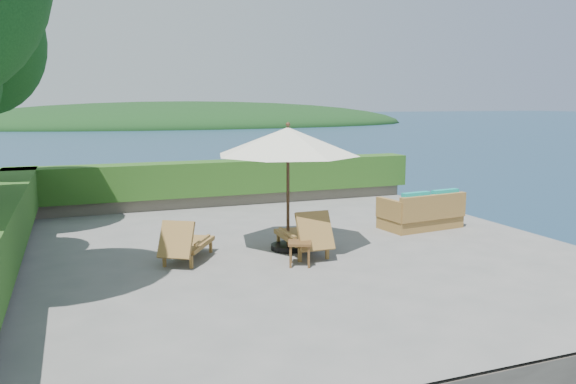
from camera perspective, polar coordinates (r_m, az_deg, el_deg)
name	(u,v)px	position (r m, az deg, el deg)	size (l,w,h in m)	color
ground	(288,249)	(12.10, 0.03, -5.79)	(12.00, 12.00, 0.00)	gray
foundation	(288,317)	(12.59, 0.03, -12.63)	(12.00, 12.00, 3.00)	#5B5348
ocean	(288,379)	(13.20, 0.03, -18.48)	(600.00, 600.00, 0.00)	#18324C
offshore_island	(189,125)	(153.84, -10.04, 6.72)	(126.00, 57.60, 12.60)	black
planter_wall_far	(223,199)	(17.29, -6.62, -0.71)	(12.00, 0.60, 0.36)	#6C6457
hedge_far	(223,177)	(17.19, -6.66, 1.49)	(12.40, 0.90, 1.00)	#254E16
patio_umbrella	(288,142)	(11.67, 0.00, 5.06)	(3.47, 3.47, 2.71)	black
lounge_left	(186,243)	(11.26, -10.35, -5.11)	(1.35, 1.66, 0.90)	olive
lounge_right	(305,235)	(11.57, 1.70, -4.39)	(0.79, 1.71, 0.98)	olive
side_table	(300,246)	(10.81, 1.20, -5.49)	(0.58, 0.58, 0.47)	brown
wicker_loveseat	(422,213)	(14.35, 13.47, -2.11)	(2.12, 1.25, 0.99)	olive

